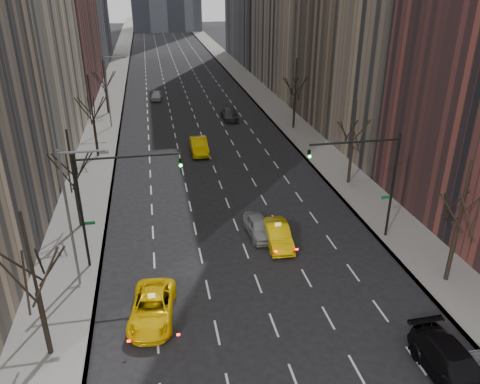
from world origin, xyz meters
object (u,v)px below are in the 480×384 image
taxi_sedan (278,235)px  taxi_suv (152,308)px  parked_suv_black (455,368)px  silver_sedan_ahead (259,227)px

taxi_sedan → taxi_suv: bearing=-141.1°
taxi_suv → parked_suv_black: parked_suv_black is taller
taxi_suv → taxi_sedan: size_ratio=1.13×
taxi_sedan → parked_suv_black: 14.94m
taxi_sedan → parked_suv_black: size_ratio=0.81×
taxi_suv → taxi_sedan: 11.34m
taxi_sedan → silver_sedan_ahead: size_ratio=1.10×
taxi_suv → taxi_sedan: bearing=43.3°
taxi_sedan → silver_sedan_ahead: (-1.06, 1.51, -0.04)m
parked_suv_black → taxi_sedan: bearing=108.7°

